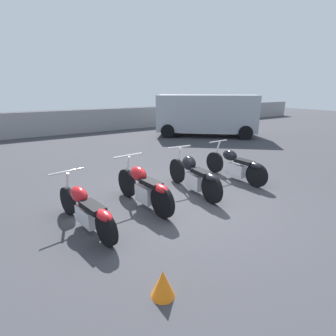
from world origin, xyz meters
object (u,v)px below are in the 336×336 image
(motorcycle_slot_1, at_px, (144,187))
(parked_van, at_px, (206,113))
(motorcycle_slot_0, at_px, (86,209))
(motorcycle_slot_2, at_px, (194,175))
(motorcycle_slot_3, at_px, (236,165))
(traffic_cone_near, at_px, (163,284))

(motorcycle_slot_1, bearing_deg, parked_van, 35.67)
(motorcycle_slot_0, relative_size, parked_van, 0.40)
(motorcycle_slot_2, height_order, motorcycle_slot_3, motorcycle_slot_2)
(motorcycle_slot_1, height_order, motorcycle_slot_2, motorcycle_slot_1)
(motorcycle_slot_0, xyz_separation_m, parked_van, (8.28, 6.30, 0.80))
(motorcycle_slot_3, bearing_deg, traffic_cone_near, -148.78)
(motorcycle_slot_2, xyz_separation_m, traffic_cone_near, (-2.41, -2.43, -0.26))
(motorcycle_slot_2, relative_size, parked_van, 0.42)
(motorcycle_slot_1, bearing_deg, motorcycle_slot_0, -173.49)
(motorcycle_slot_3, distance_m, parked_van, 7.17)
(motorcycle_slot_0, bearing_deg, parked_van, 28.02)
(motorcycle_slot_2, xyz_separation_m, motorcycle_slot_3, (1.55, 0.10, -0.03))
(motorcycle_slot_0, height_order, motorcycle_slot_2, motorcycle_slot_2)
(motorcycle_slot_0, xyz_separation_m, motorcycle_slot_1, (1.30, 0.27, 0.05))
(motorcycle_slot_0, relative_size, motorcycle_slot_3, 0.97)
(motorcycle_slot_3, xyz_separation_m, traffic_cone_near, (-3.96, -2.53, -0.23))
(motorcycle_slot_0, bearing_deg, traffic_cone_near, -91.73)
(motorcycle_slot_0, xyz_separation_m, motorcycle_slot_2, (2.68, 0.33, 0.05))
(motorcycle_slot_3, bearing_deg, motorcycle_slot_2, -177.58)
(motorcycle_slot_3, height_order, parked_van, parked_van)
(motorcycle_slot_3, bearing_deg, parked_van, 54.01)
(traffic_cone_near, bearing_deg, motorcycle_slot_2, 45.27)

